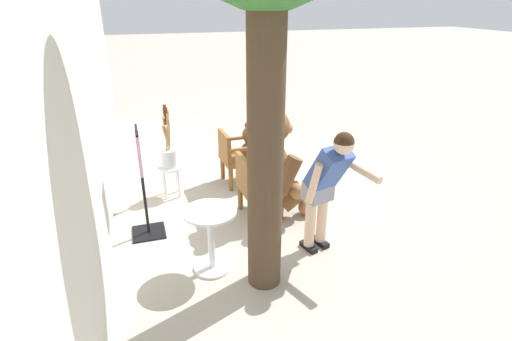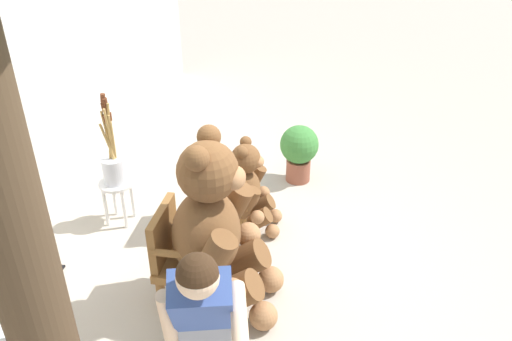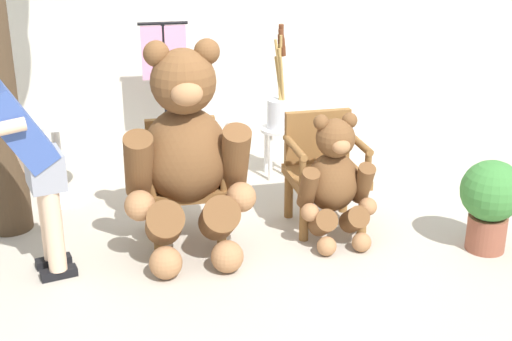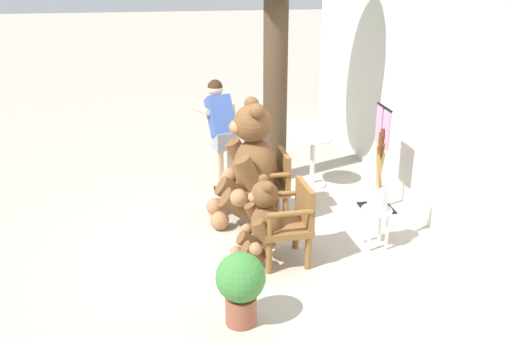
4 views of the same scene
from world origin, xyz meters
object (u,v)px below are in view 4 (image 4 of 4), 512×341
object	(u,v)px
wooden_chair_left	(270,183)
teddy_bear_large	(249,163)
wooden_chair_right	(289,220)
white_stool	(376,218)
brush_bucket	(378,192)
potted_plant	(241,284)
teddy_bear_small	(262,222)
clothing_display_stand	(381,156)
person_visitor	(221,127)
round_side_table	(313,155)

from	to	relation	value
wooden_chair_left	teddy_bear_large	bearing A→B (deg)	-89.17
wooden_chair_right	white_stool	distance (m)	1.03
wooden_chair_right	teddy_bear_large	xyz separation A→B (m)	(-1.06, -0.26, 0.28)
brush_bucket	potted_plant	world-z (taller)	brush_bucket
teddy_bear_small	brush_bucket	size ratio (longest dim) A/B	1.04
potted_plant	clothing_display_stand	size ratio (longest dim) A/B	0.50
wooden_chair_left	person_visitor	xyz separation A→B (m)	(-1.05, -0.47, 0.44)
white_stool	round_side_table	bearing A→B (deg)	-173.55
wooden_chair_left	person_visitor	world-z (taller)	person_visitor
teddy_bear_small	person_visitor	distance (m)	2.17
person_visitor	potted_plant	size ratio (longest dim) A/B	2.23
wooden_chair_left	potted_plant	size ratio (longest dim) A/B	1.26
wooden_chair_left	teddy_bear_small	size ratio (longest dim) A/B	0.90
teddy_bear_small	person_visitor	xyz separation A→B (m)	(-2.12, -0.18, 0.43)
teddy_bear_large	brush_bucket	bearing A→B (deg)	53.78
wooden_chair_left	teddy_bear_small	bearing A→B (deg)	-15.31
wooden_chair_right	clothing_display_stand	bearing A→B (deg)	127.72
potted_plant	round_side_table	bearing A→B (deg)	154.56
white_stool	potted_plant	bearing A→B (deg)	-55.22
round_side_table	wooden_chair_left	bearing A→B (deg)	-39.44
person_visitor	round_side_table	size ratio (longest dim) A/B	2.10
potted_plant	wooden_chair_right	bearing A→B (deg)	147.47
teddy_bear_large	white_stool	distance (m)	1.63
wooden_chair_right	clothing_display_stand	xyz separation A→B (m)	(-1.10, 1.42, 0.26)
teddy_bear_small	round_side_table	world-z (taller)	teddy_bear_small
wooden_chair_right	brush_bucket	distance (m)	1.04
wooden_chair_left	potted_plant	bearing A→B (deg)	-17.50
white_stool	person_visitor	bearing A→B (deg)	-143.14
person_visitor	brush_bucket	distance (m)	2.50
person_visitor	clothing_display_stand	xyz separation A→B (m)	(1.02, 1.89, -0.18)
wooden_chair_right	teddy_bear_small	xyz separation A→B (m)	(0.01, -0.29, 0.01)
wooden_chair_left	brush_bucket	xyz separation A→B (m)	(0.94, 1.02, 0.21)
teddy_bear_small	white_stool	world-z (taller)	teddy_bear_small
wooden_chair_right	round_side_table	xyz separation A→B (m)	(-2.04, 0.80, -0.01)
wooden_chair_right	brush_bucket	world-z (taller)	brush_bucket
brush_bucket	teddy_bear_small	bearing A→B (deg)	-84.29
brush_bucket	potted_plant	xyz separation A→B (m)	(1.17, -1.68, -0.27)
potted_plant	clothing_display_stand	xyz separation A→B (m)	(-2.14, 2.09, 0.32)
teddy_bear_small	white_stool	distance (m)	1.32
wooden_chair_left	white_stool	xyz separation A→B (m)	(0.94, 1.02, -0.11)
teddy_bear_large	clothing_display_stand	size ratio (longest dim) A/B	1.11
teddy_bear_large	white_stool	xyz separation A→B (m)	(0.94, 1.28, -0.39)
potted_plant	teddy_bear_large	bearing A→B (deg)	169.19
person_visitor	brush_bucket	bearing A→B (deg)	36.80
person_visitor	teddy_bear_small	bearing A→B (deg)	4.82
round_side_table	potted_plant	size ratio (longest dim) A/B	1.06
wooden_chair_right	teddy_bear_large	world-z (taller)	teddy_bear_large
wooden_chair_left	brush_bucket	size ratio (longest dim) A/B	0.93
teddy_bear_large	potted_plant	size ratio (longest dim) A/B	2.23
brush_bucket	round_side_table	size ratio (longest dim) A/B	1.28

